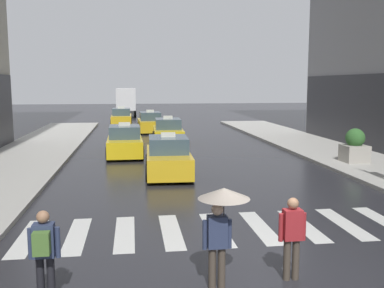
{
  "coord_description": "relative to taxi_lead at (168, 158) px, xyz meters",
  "views": [
    {
      "loc": [
        -2.75,
        -7.99,
        3.81
      ],
      "look_at": [
        -0.56,
        8.0,
        1.61
      ],
      "focal_mm": 40.93,
      "sensor_mm": 36.0,
      "label": 1
    }
  ],
  "objects": [
    {
      "name": "taxi_fourth",
      "position": [
        -0.07,
        16.89,
        0.0
      ],
      "size": [
        2.04,
        4.59,
        1.8
      ],
      "color": "gold",
      "rests_on": "ground"
    },
    {
      "name": "taxi_lead",
      "position": [
        0.0,
        0.0,
        0.0
      ],
      "size": [
        2.05,
        4.59,
        1.8
      ],
      "color": "gold",
      "rests_on": "ground"
    },
    {
      "name": "taxi_second",
      "position": [
        -1.91,
        5.33,
        0.0
      ],
      "size": [
        1.99,
        4.57,
        1.8
      ],
      "color": "yellow",
      "rests_on": "ground"
    },
    {
      "name": "pedestrian_with_umbrella",
      "position": [
        0.1,
        -10.68,
        0.79
      ],
      "size": [
        0.96,
        0.96,
        1.94
      ],
      "color": "#473D33",
      "rests_on": "ground"
    },
    {
      "name": "pedestrian_with_backpack",
      "position": [
        -3.05,
        -10.75,
        0.25
      ],
      "size": [
        0.55,
        0.43,
        1.65
      ],
      "color": "black",
      "rests_on": "ground"
    },
    {
      "name": "box_truck",
      "position": [
        -2.15,
        34.97,
        1.13
      ],
      "size": [
        2.31,
        7.55,
        3.35
      ],
      "color": "#2D2D2D",
      "rests_on": "ground"
    },
    {
      "name": "planter_mid_block",
      "position": [
        8.96,
        1.0,
        0.15
      ],
      "size": [
        1.1,
        1.1,
        1.6
      ],
      "color": "#A8A399",
      "rests_on": "curb_right"
    },
    {
      "name": "pedestrian_plain_coat",
      "position": [
        1.55,
        -10.47,
        0.21
      ],
      "size": [
        0.55,
        0.24,
        1.65
      ],
      "color": "#473D33",
      "rests_on": "ground"
    },
    {
      "name": "taxi_third",
      "position": [
        0.79,
        9.89,
        0.0
      ],
      "size": [
        2.02,
        4.58,
        1.8
      ],
      "color": "yellow",
      "rests_on": "ground"
    },
    {
      "name": "ground_plane",
      "position": [
        1.27,
        -10.31,
        -0.72
      ],
      "size": [
        160.0,
        160.0,
        0.0
      ],
      "primitive_type": "plane",
      "color": "#26262B"
    },
    {
      "name": "taxi_fifth",
      "position": [
        -2.48,
        22.83,
        0.0
      ],
      "size": [
        1.93,
        4.54,
        1.8
      ],
      "color": "gold",
      "rests_on": "ground"
    },
    {
      "name": "crosswalk_markings",
      "position": [
        1.27,
        -7.31,
        -0.72
      ],
      "size": [
        11.3,
        2.8,
        0.01
      ],
      "color": "silver",
      "rests_on": "ground"
    }
  ]
}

